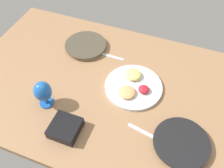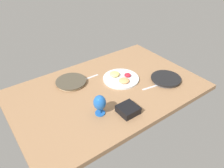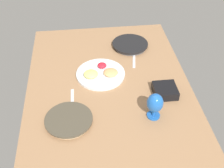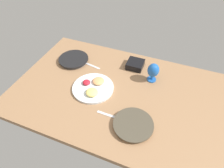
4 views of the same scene
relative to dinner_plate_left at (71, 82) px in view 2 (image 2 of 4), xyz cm
name	(u,v)px [view 2 (image 2 of 4)]	position (x,y,z in cm)	size (l,w,h in cm)	color
ground_plane	(108,90)	(21.44, -25.41, -3.45)	(160.00, 104.00, 4.00)	#99704C
dinner_plate_left	(71,82)	(0.00, 0.00, 0.00)	(26.79, 26.79, 2.79)	beige
dinner_plate_right	(166,79)	(70.84, -46.19, 0.14)	(26.82, 26.82, 3.06)	#4C4C51
fruit_platter	(121,78)	(39.15, -21.05, 0.02)	(32.46, 32.46, 5.03)	silver
hurricane_glass_blue	(100,103)	(-1.07, -47.80, 8.39)	(9.26, 9.26, 16.31)	blue
square_bowl_black	(128,109)	(16.36, -58.91, 1.56)	(14.00, 14.00, 5.40)	black
fork_by_left_plate	(90,77)	(17.91, -2.02, -1.15)	(18.00, 1.80, 0.60)	silver
fork_by_right_plate	(151,87)	(53.13, -46.19, -1.15)	(18.00, 1.80, 0.60)	silver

